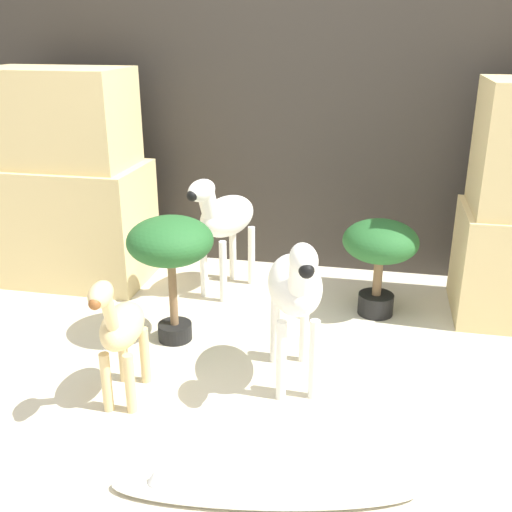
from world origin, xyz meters
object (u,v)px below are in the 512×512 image
at_px(potted_palm_front, 380,248).
at_px(potted_palm_back, 170,247).
at_px(giraffe_figurine, 121,329).
at_px(surfboard, 262,487).
at_px(zebra_right, 296,287).
at_px(zebra_left, 224,217).

bearing_deg(potted_palm_front, potted_palm_back, -153.20).
bearing_deg(giraffe_figurine, surfboard, -32.22).
xyz_separation_m(zebra_right, giraffe_figurine, (-0.62, -0.25, -0.12)).
distance_m(zebra_right, surfboard, 0.75).
distance_m(zebra_right, giraffe_figurine, 0.68).
relative_size(zebra_right, potted_palm_front, 1.36).
distance_m(giraffe_figurine, surfboard, 0.78).
xyz_separation_m(potted_palm_front, potted_palm_back, (-0.90, -0.46, 0.10)).
height_order(potted_palm_back, surfboard, potted_palm_back).
bearing_deg(potted_palm_front, surfboard, -103.42).
height_order(zebra_left, potted_palm_front, zebra_left).
xyz_separation_m(zebra_right, surfboard, (-0.01, -0.63, -0.40)).
distance_m(zebra_left, giraffe_figurine, 1.07).
bearing_deg(potted_palm_back, surfboard, -56.47).
height_order(zebra_right, potted_palm_front, zebra_right).
bearing_deg(surfboard, zebra_left, 108.69).
bearing_deg(giraffe_figurine, zebra_right, 21.75).
bearing_deg(surfboard, zebra_right, 89.46).
distance_m(potted_palm_back, surfboard, 1.14).
bearing_deg(zebra_left, giraffe_figurine, -96.77).
height_order(giraffe_figurine, potted_palm_front, giraffe_figurine).
xyz_separation_m(zebra_right, zebra_left, (-0.49, 0.81, 0.00)).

